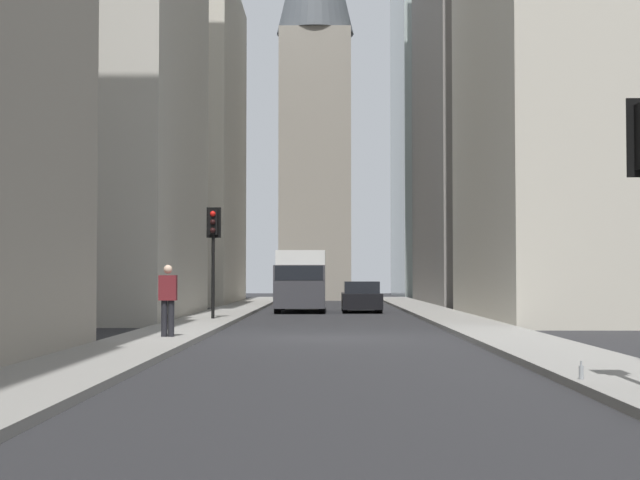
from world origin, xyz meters
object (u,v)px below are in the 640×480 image
at_px(sedan_black, 361,298).
at_px(pedestrian, 168,297).
at_px(traffic_light_midblock, 213,237).
at_px(delivery_truck, 301,280).
at_px(discarded_bottle, 581,372).

relative_size(sedan_black, pedestrian, 2.39).
height_order(sedan_black, traffic_light_midblock, traffic_light_midblock).
relative_size(delivery_truck, sedan_black, 1.50).
xyz_separation_m(traffic_light_midblock, discarded_bottle, (-20.34, -7.84, -2.83)).
distance_m(sedan_black, pedestrian, 21.05).
bearing_deg(sedan_black, traffic_light_midblock, 150.15).
relative_size(sedan_black, traffic_light_midblock, 1.07).
bearing_deg(discarded_bottle, sedan_black, 4.10).
distance_m(traffic_light_midblock, pedestrian, 10.59).
bearing_deg(discarded_bottle, traffic_light_midblock, 21.08).
height_order(pedestrian, discarded_bottle, pedestrian).
bearing_deg(discarded_bottle, pedestrian, 37.93).
xyz_separation_m(delivery_truck, pedestrian, (-20.89, 2.77, -0.33)).
height_order(delivery_truck, traffic_light_midblock, traffic_light_midblock).
distance_m(pedestrian, discarded_bottle, 12.62).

